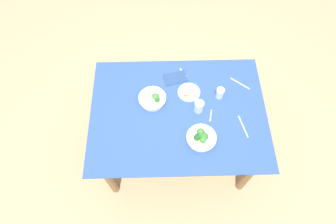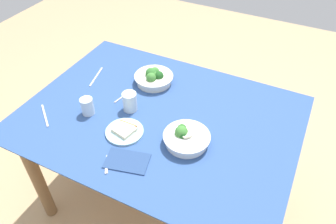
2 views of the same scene
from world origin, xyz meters
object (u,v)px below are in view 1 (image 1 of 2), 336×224
broccoli_bowl_far (153,99)px  water_glass_center (199,106)px  table_knife_left (240,84)px  napkin_folded_upper (175,78)px  table_knife_right (243,126)px  fork_by_far_bowl (211,116)px  broccoli_bowl_near (201,138)px  fork_by_near_bowl (183,72)px  bread_side_plate (189,92)px  water_glass_side (220,93)px

broccoli_bowl_far → water_glass_center: bearing=-14.1°
broccoli_bowl_far → table_knife_left: broccoli_bowl_far is taller
water_glass_center → napkin_folded_upper: (-0.17, 0.31, -0.05)m
table_knife_right → napkin_folded_upper: bearing=-146.5°
broccoli_bowl_far → fork_by_far_bowl: (0.45, -0.15, -0.03)m
broccoli_bowl_far → broccoli_bowl_near: broccoli_bowl_near is taller
broccoli_bowl_far → table_knife_right: bearing=-19.7°
fork_by_far_bowl → fork_by_near_bowl: same height
bread_side_plate → fork_by_far_bowl: size_ratio=1.80×
broccoli_bowl_near → bread_side_plate: broccoli_bowl_near is taller
bread_side_plate → table_knife_left: 0.44m
broccoli_bowl_near → bread_side_plate: 0.43m
broccoli_bowl_near → table_knife_left: 0.63m
fork_by_near_bowl → napkin_folded_upper: 0.09m
water_glass_center → fork_by_near_bowl: bearing=105.6°
table_knife_left → napkin_folded_upper: bearing=31.4°
broccoli_bowl_near → fork_by_near_bowl: 0.65m
bread_side_plate → fork_by_far_bowl: bearing=-54.5°
water_glass_side → fork_by_near_bowl: (-0.29, 0.25, -0.04)m
water_glass_side → table_knife_right: 0.33m
water_glass_side → napkin_folded_upper: bearing=151.9°
fork_by_far_bowl → fork_by_near_bowl: bearing=-144.2°
broccoli_bowl_near → table_knife_right: size_ratio=1.16×
broccoli_bowl_near → water_glass_center: bearing=89.8°
broccoli_bowl_far → table_knife_left: (0.73, 0.15, -0.03)m
water_glass_center → fork_by_near_bowl: size_ratio=1.10×
bread_side_plate → water_glass_side: bearing=-8.7°
bread_side_plate → table_knife_left: size_ratio=1.02×
broccoli_bowl_far → fork_by_far_bowl: broccoli_bowl_far is taller
broccoli_bowl_far → napkin_folded_upper: 0.29m
bread_side_plate → water_glass_center: water_glass_center is taller
table_knife_right → water_glass_center: bearing=-129.0°
water_glass_side → table_knife_right: bearing=-61.0°
fork_by_near_bowl → fork_by_far_bowl: bearing=172.3°
bread_side_plate → table_knife_right: bread_side_plate is taller
table_knife_left → napkin_folded_upper: (-0.54, 0.07, 0.00)m
table_knife_right → napkin_folded_upper: (-0.51, 0.47, 0.00)m
water_glass_side → broccoli_bowl_near: bearing=-115.1°
broccoli_bowl_far → fork_by_far_bowl: bearing=-18.5°
table_knife_left → napkin_folded_upper: 0.55m
broccoli_bowl_far → bread_side_plate: size_ratio=1.19×
water_glass_center → table_knife_right: water_glass_center is taller
water_glass_center → fork_by_far_bowl: size_ratio=1.00×
fork_by_near_bowl → napkin_folded_upper: size_ratio=0.48×
fork_by_near_bowl → napkin_folded_upper: napkin_folded_upper is taller
broccoli_bowl_far → table_knife_left: size_ratio=1.21×
water_glass_center → fork_by_far_bowl: bearing=-33.1°
napkin_folded_upper → broccoli_bowl_near: bearing=-73.3°
table_knife_right → fork_by_near_bowl: bearing=-154.1°
broccoli_bowl_far → bread_side_plate: bearing=13.6°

